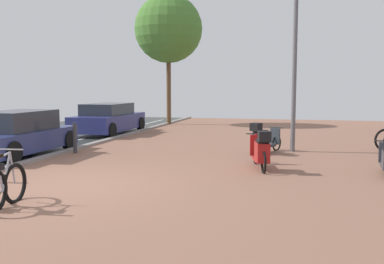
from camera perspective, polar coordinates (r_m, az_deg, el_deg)
The scene contains 9 objects.
ground at distance 8.67m, azimuth -7.95°, elevation -7.73°, with size 21.00×40.00×0.13m.
bicycle_foreground at distance 7.97m, azimuth -23.87°, elevation -6.33°, with size 0.62×1.35×1.09m.
scooter_near at distance 10.71m, azimuth 9.06°, elevation -2.50°, with size 0.73×1.80×1.02m.
scooter_far at distance 13.42m, azimuth 9.39°, elevation -0.89°, with size 0.97×1.52×0.98m.
parked_car_near at distance 13.72m, azimuth -21.82°, elevation -0.29°, with size 1.77×3.91×1.33m.
parked_car_far at distance 19.25m, azimuth -10.94°, elevation 1.70°, with size 1.90×4.33×1.32m.
lamp_post at distance 13.90m, azimuth 13.38°, elevation 9.60°, with size 0.20×0.52×5.26m.
street_tree at distance 23.94m, azimuth -3.13°, elevation 13.40°, with size 3.66×3.66×6.98m.
bollard_far at distance 13.72m, azimuth -15.18°, elevation -0.77°, with size 0.12×0.12×0.93m.
Camera 1 is at (4.56, -7.82, 2.01)m, focal length 40.47 mm.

